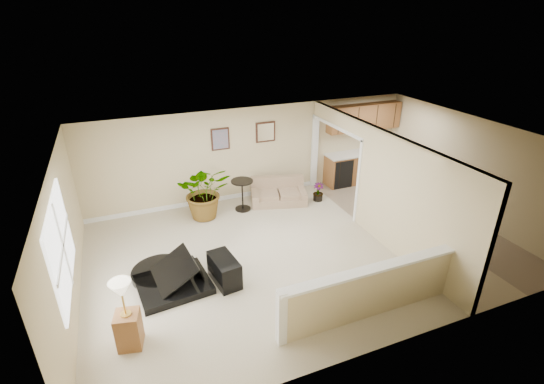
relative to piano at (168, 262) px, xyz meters
name	(u,v)px	position (x,y,z in m)	size (l,w,h in m)	color
floor	(302,248)	(2.89, 0.17, -0.52)	(9.00, 9.00, 0.00)	beige
back_wall	(255,153)	(2.89, 3.17, 0.73)	(9.00, 0.04, 2.50)	#CAB789
front_wall	(397,282)	(2.89, -2.83, 0.73)	(9.00, 0.04, 2.50)	#CAB789
left_wall	(64,241)	(-1.61, 0.17, 0.73)	(0.04, 6.00, 2.50)	#CAB789
right_wall	(468,167)	(7.39, 0.17, 0.73)	(0.04, 6.00, 2.50)	#CAB789
ceiling	(306,139)	(2.89, 0.17, 1.98)	(9.00, 6.00, 0.04)	silver
kitchen_vinyl	(416,222)	(6.04, 0.17, -0.51)	(2.70, 6.00, 0.01)	tan
interior_partition	(370,181)	(4.69, 0.42, 0.70)	(0.18, 5.99, 2.50)	#CAB789
pony_half_wall	(368,292)	(2.96, -2.13, 0.00)	(3.42, 0.22, 1.00)	#CAB789
left_window	(61,246)	(-1.60, -0.33, 0.93)	(0.05, 2.15, 1.45)	white
wall_art_left	(220,139)	(1.94, 3.14, 1.23)	(0.48, 0.04, 0.58)	#361C13
wall_mirror	(266,132)	(3.19, 3.14, 1.28)	(0.55, 0.04, 0.55)	#361C13
kitchen_cabinets	(359,154)	(6.08, 2.90, 0.35)	(2.36, 0.65, 2.33)	brown
piano	(168,262)	(0.00, 0.00, 0.00)	(1.62, 1.67, 1.23)	black
piano_bench	(224,270)	(0.98, -0.32, -0.25)	(0.40, 0.80, 0.53)	black
loveseat	(278,191)	(3.28, 2.51, -0.20)	(1.68, 1.21, 0.84)	tan
accent_table	(242,191)	(2.25, 2.42, 0.01)	(0.57, 0.57, 0.82)	black
palm_plant	(205,192)	(1.28, 2.39, 0.18)	(1.45, 1.32, 1.41)	black
small_plant	(318,193)	(4.34, 2.16, -0.30)	(0.36, 0.36, 0.50)	black
lamp_stand	(127,319)	(-0.82, -1.29, 0.00)	(0.43, 0.43, 1.22)	brown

